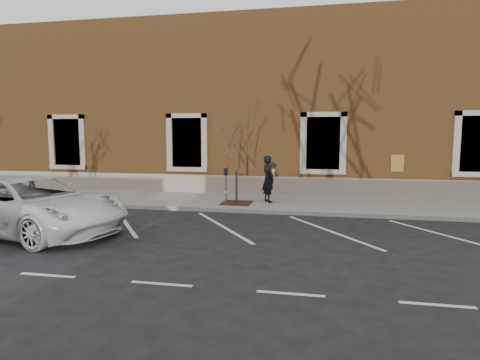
% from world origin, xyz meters
% --- Properties ---
extents(ground, '(120.00, 120.00, 0.00)m').
position_xyz_m(ground, '(0.00, 0.00, 0.00)').
color(ground, '#28282B').
rests_on(ground, ground).
extents(sidewalk_near, '(40.00, 3.50, 0.15)m').
position_xyz_m(sidewalk_near, '(0.00, 1.75, 0.07)').
color(sidewalk_near, gray).
rests_on(sidewalk_near, ground).
extents(curb_near, '(40.00, 0.12, 0.15)m').
position_xyz_m(curb_near, '(0.00, -0.05, 0.07)').
color(curb_near, '#9E9E99').
rests_on(curb_near, ground).
extents(parking_stripes, '(28.00, 4.40, 0.01)m').
position_xyz_m(parking_stripes, '(0.00, -2.20, 0.00)').
color(parking_stripes, silver).
rests_on(parking_stripes, ground).
extents(building_civic, '(40.00, 8.62, 8.00)m').
position_xyz_m(building_civic, '(0.00, 7.74, 4.00)').
color(building_civic, brown).
rests_on(building_civic, ground).
extents(man, '(0.73, 0.79, 1.82)m').
position_xyz_m(man, '(0.93, 1.54, 1.06)').
color(man, black).
rests_on(man, sidewalk_near).
extents(parking_meter, '(0.13, 0.10, 1.47)m').
position_xyz_m(parking_meter, '(-0.51, 0.51, 1.17)').
color(parking_meter, '#595B60').
rests_on(parking_meter, sidewalk_near).
extents(tree_grate, '(1.11, 1.11, 0.03)m').
position_xyz_m(tree_grate, '(-0.22, 1.03, 0.16)').
color(tree_grate, '#382612').
rests_on(tree_grate, sidewalk_near).
extents(sapling, '(2.31, 2.31, 3.85)m').
position_xyz_m(sapling, '(-0.22, 1.03, 2.85)').
color(sapling, brown).
rests_on(sapling, sidewalk_near).
extents(white_truck, '(6.20, 3.89, 1.60)m').
position_xyz_m(white_truck, '(-5.11, -4.06, 0.80)').
color(white_truck, white).
rests_on(white_truck, ground).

